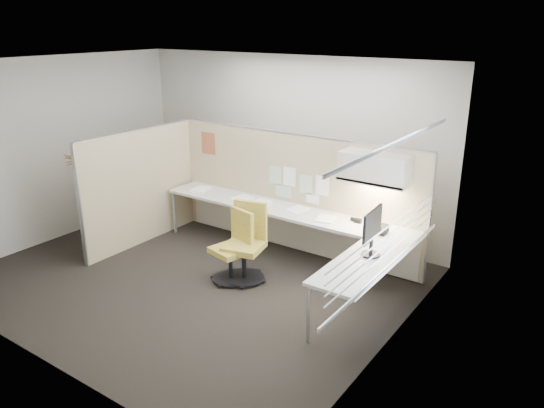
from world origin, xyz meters
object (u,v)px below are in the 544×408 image
Objects in this scene: desk at (298,225)px; chair_left at (234,249)px; phone at (379,229)px; monitor at (372,230)px; chair_right at (246,245)px.

desk is 0.97m from chair_left.
phone is (1.15, 0.08, 0.18)m from desk.
monitor is at bearing -71.39° from phone.
phone is at bearing 12.64° from monitor.
phone is at bearing 4.15° from desk.
chair_right is 1.81m from monitor.
chair_right reaches higher than phone.
chair_left is at bearing -144.30° from chair_right.
phone is at bearing 15.30° from chair_right.
desk is 0.82m from chair_right.
desk is at bearing -174.34° from phone.
phone is at bearing 43.65° from chair_left.
chair_right is at bearing 89.12° from monitor.
chair_left is at bearing -148.34° from phone.
phone is (1.60, 0.93, 0.34)m from chair_left.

